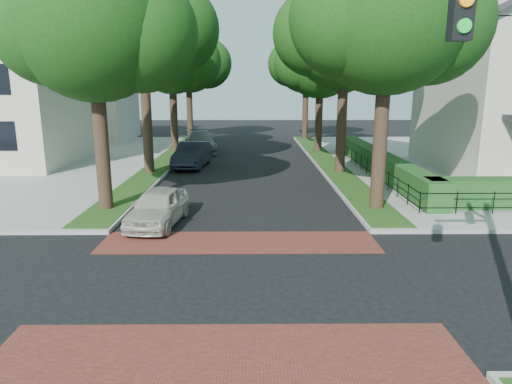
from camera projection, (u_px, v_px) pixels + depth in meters
ground at (236, 283)px, 11.79m from camera, size 120.00×120.00×0.00m
crosswalk_far at (239, 242)px, 14.90m from camera, size 9.00×2.20×0.01m
crosswalk_near at (230, 354)px, 8.67m from camera, size 9.00×2.20×0.01m
grass_strip_ne at (327, 161)px, 30.41m from camera, size 1.60×29.80×0.02m
grass_strip_nw at (165, 161)px, 30.32m from camera, size 1.60×29.80×0.02m
tree_right_near at (389, 14)px, 17.17m from camera, size 7.75×6.67×10.66m
tree_right_mid at (347, 30)px, 24.90m from camera, size 8.25×7.09×11.22m
tree_right_far at (321, 60)px, 33.88m from camera, size 7.25×6.23×9.74m
tree_right_back at (307, 62)px, 42.58m from camera, size 7.50×6.45×10.20m
tree_left_near at (97, 24)px, 17.16m from camera, size 7.50×6.45×10.20m
tree_left_mid at (145, 23)px, 24.72m from camera, size 8.00×6.88×11.48m
tree_left_far at (173, 57)px, 33.74m from camera, size 7.00×6.02×9.86m
tree_left_back at (190, 60)px, 42.46m from camera, size 7.75×6.66×10.44m
hedge_main_road at (378, 162)px, 26.30m from camera, size 1.00×18.00×1.20m
fence_main_road at (364, 164)px, 26.32m from camera, size 0.06×18.00×0.90m
house_left_far at (78, 86)px, 41.71m from camera, size 10.00×9.00×10.14m
parked_car_front at (158, 207)px, 16.68m from camera, size 2.04×4.13×1.35m
parked_car_middle at (192, 155)px, 28.74m from camera, size 2.14×4.93×1.58m
parked_car_rear at (200, 142)px, 35.23m from camera, size 3.16×5.90×1.63m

